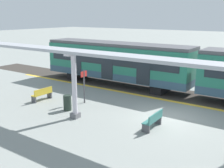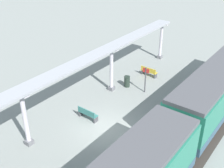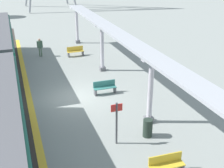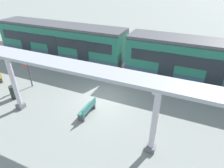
{
  "view_description": "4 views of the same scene",
  "coord_description": "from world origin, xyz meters",
  "px_view_note": "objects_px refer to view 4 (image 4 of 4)",
  "views": [
    {
      "loc": [
        13.62,
        5.61,
        5.65
      ],
      "look_at": [
        0.36,
        -3.52,
        1.56
      ],
      "focal_mm": 43.77,
      "sensor_mm": 36.0,
      "label": 1
    },
    {
      "loc": [
        -9.55,
        12.15,
        11.77
      ],
      "look_at": [
        1.55,
        -2.66,
        1.7
      ],
      "focal_mm": 46.21,
      "sensor_mm": 36.0,
      "label": 2
    },
    {
      "loc": [
        -3.67,
        -16.88,
        8.33
      ],
      "look_at": [
        1.03,
        -3.43,
        2.15
      ],
      "focal_mm": 47.16,
      "sensor_mm": 36.0,
      "label": 3
    },
    {
      "loc": [
        9.48,
        4.97,
        7.51
      ],
      "look_at": [
        0.92,
        1.22,
        2.04
      ],
      "focal_mm": 30.5,
      "sensor_mm": 36.0,
      "label": 4
    }
  ],
  "objects_px": {
    "canopy_pillar_third": "(155,121)",
    "trash_bin": "(14,92)",
    "platform_info_sign": "(29,71)",
    "bench_far_end": "(88,109)",
    "canopy_pillar_second": "(14,83)",
    "train_near_carriage": "(61,41)",
    "train_far_carriage": "(216,65)"
  },
  "relations": [
    {
      "from": "train_near_carriage",
      "to": "canopy_pillar_third",
      "type": "height_order",
      "value": "canopy_pillar_third"
    },
    {
      "from": "canopy_pillar_second",
      "to": "canopy_pillar_third",
      "type": "distance_m",
      "value": 8.44
    },
    {
      "from": "canopy_pillar_second",
      "to": "platform_info_sign",
      "type": "relative_size",
      "value": 1.67
    },
    {
      "from": "platform_info_sign",
      "to": "canopy_pillar_second",
      "type": "bearing_deg",
      "value": 29.19
    },
    {
      "from": "bench_far_end",
      "to": "trash_bin",
      "type": "distance_m",
      "value": 5.56
    },
    {
      "from": "train_near_carriage",
      "to": "bench_far_end",
      "type": "relative_size",
      "value": 8.61
    },
    {
      "from": "canopy_pillar_third",
      "to": "bench_far_end",
      "type": "xyz_separation_m",
      "value": [
        -1.15,
        -4.15,
        -1.42
      ]
    },
    {
      "from": "train_far_carriage",
      "to": "bench_far_end",
      "type": "relative_size",
      "value": 8.61
    },
    {
      "from": "train_far_carriage",
      "to": "bench_far_end",
      "type": "xyz_separation_m",
      "value": [
        6.59,
        -6.81,
        -1.39
      ]
    },
    {
      "from": "train_near_carriage",
      "to": "canopy_pillar_second",
      "type": "distance_m",
      "value": 8.11
    },
    {
      "from": "canopy_pillar_third",
      "to": "platform_info_sign",
      "type": "distance_m",
      "value": 10.07
    },
    {
      "from": "canopy_pillar_third",
      "to": "trash_bin",
      "type": "bearing_deg",
      "value": -94.01
    },
    {
      "from": "trash_bin",
      "to": "bench_far_end",
      "type": "bearing_deg",
      "value": 94.86
    },
    {
      "from": "canopy_pillar_second",
      "to": "bench_far_end",
      "type": "relative_size",
      "value": 2.45
    },
    {
      "from": "train_far_carriage",
      "to": "platform_info_sign",
      "type": "xyz_separation_m",
      "value": [
        5.37,
        -12.43,
        -0.5
      ]
    },
    {
      "from": "bench_far_end",
      "to": "trash_bin",
      "type": "bearing_deg",
      "value": -85.14
    },
    {
      "from": "train_near_carriage",
      "to": "platform_info_sign",
      "type": "height_order",
      "value": "train_near_carriage"
    },
    {
      "from": "train_far_carriage",
      "to": "canopy_pillar_second",
      "type": "bearing_deg",
      "value": -55.11
    },
    {
      "from": "train_near_carriage",
      "to": "train_far_carriage",
      "type": "bearing_deg",
      "value": 90.0
    },
    {
      "from": "bench_far_end",
      "to": "platform_info_sign",
      "type": "height_order",
      "value": "platform_info_sign"
    },
    {
      "from": "train_near_carriage",
      "to": "bench_far_end",
      "type": "bearing_deg",
      "value": 45.44
    },
    {
      "from": "train_near_carriage",
      "to": "trash_bin",
      "type": "relative_size",
      "value": 13.68
    },
    {
      "from": "canopy_pillar_third",
      "to": "trash_bin",
      "type": "distance_m",
      "value": 9.81
    },
    {
      "from": "canopy_pillar_second",
      "to": "platform_info_sign",
      "type": "height_order",
      "value": "canopy_pillar_second"
    },
    {
      "from": "trash_bin",
      "to": "train_near_carriage",
      "type": "bearing_deg",
      "value": -170.71
    },
    {
      "from": "canopy_pillar_second",
      "to": "trash_bin",
      "type": "distance_m",
      "value": 1.99
    },
    {
      "from": "canopy_pillar_third",
      "to": "bench_far_end",
      "type": "distance_m",
      "value": 4.54
    },
    {
      "from": "train_near_carriage",
      "to": "trash_bin",
      "type": "xyz_separation_m",
      "value": [
        7.06,
        1.16,
        -1.36
      ]
    },
    {
      "from": "bench_far_end",
      "to": "train_far_carriage",
      "type": "bearing_deg",
      "value": 134.07
    },
    {
      "from": "canopy_pillar_third",
      "to": "bench_far_end",
      "type": "relative_size",
      "value": 2.45
    },
    {
      "from": "train_far_carriage",
      "to": "train_near_carriage",
      "type": "bearing_deg",
      "value": -90.0
    },
    {
      "from": "canopy_pillar_third",
      "to": "train_near_carriage",
      "type": "bearing_deg",
      "value": -125.52
    }
  ]
}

